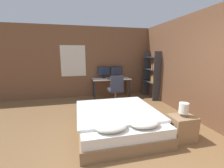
% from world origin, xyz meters
% --- Properties ---
extents(wall_back, '(12.00, 0.08, 2.70)m').
position_xyz_m(wall_back, '(-0.01, 4.32, 1.35)').
color(wall_back, brown).
rests_on(wall_back, ground_plane).
extents(wall_side_right, '(0.06, 12.00, 2.70)m').
position_xyz_m(wall_side_right, '(1.85, 1.50, 1.35)').
color(wall_side_right, brown).
rests_on(wall_side_right, ground_plane).
extents(bed, '(1.73, 1.93, 0.53)m').
position_xyz_m(bed, '(-0.27, 1.37, 0.23)').
color(bed, '#846647').
rests_on(bed, ground_plane).
extents(nightstand, '(0.47, 0.38, 0.49)m').
position_xyz_m(nightstand, '(0.87, 0.73, 0.24)').
color(nightstand, '#997551').
rests_on(nightstand, ground_plane).
extents(bedside_lamp, '(0.18, 0.18, 0.27)m').
position_xyz_m(bedside_lamp, '(0.87, 0.73, 0.65)').
color(bedside_lamp, gray).
rests_on(bedside_lamp, nightstand).
extents(desk, '(1.45, 0.61, 0.75)m').
position_xyz_m(desk, '(0.19, 3.95, 0.65)').
color(desk, beige).
rests_on(desk, ground_plane).
extents(monitor_left, '(0.48, 0.16, 0.44)m').
position_xyz_m(monitor_left, '(-0.06, 4.15, 1.00)').
color(monitor_left, black).
rests_on(monitor_left, desk).
extents(monitor_right, '(0.48, 0.16, 0.44)m').
position_xyz_m(monitor_right, '(0.45, 4.15, 1.00)').
color(monitor_right, black).
rests_on(monitor_right, desk).
extents(keyboard, '(0.39, 0.13, 0.02)m').
position_xyz_m(keyboard, '(0.19, 3.75, 0.75)').
color(keyboard, black).
rests_on(keyboard, desk).
extents(computer_mouse, '(0.07, 0.05, 0.04)m').
position_xyz_m(computer_mouse, '(0.48, 3.75, 0.76)').
color(computer_mouse, black).
rests_on(computer_mouse, desk).
extents(office_chair, '(0.52, 0.52, 0.98)m').
position_xyz_m(office_chair, '(0.17, 3.19, 0.41)').
color(office_chair, black).
rests_on(office_chair, ground_plane).
extents(bookshelf, '(0.26, 0.86, 1.77)m').
position_xyz_m(bookshelf, '(1.66, 3.47, 0.97)').
color(bookshelf, '#333338').
rests_on(bookshelf, ground_plane).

